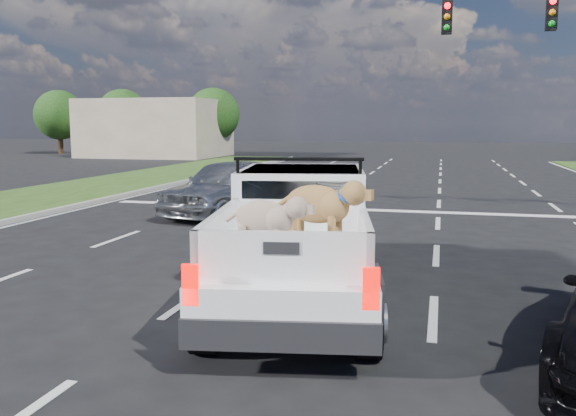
% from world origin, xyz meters
% --- Properties ---
extents(ground, '(160.00, 160.00, 0.00)m').
position_xyz_m(ground, '(0.00, 0.00, 0.00)').
color(ground, black).
rests_on(ground, ground).
extents(road_markings, '(17.75, 60.00, 0.01)m').
position_xyz_m(road_markings, '(0.00, 6.56, 0.01)').
color(road_markings, silver).
rests_on(road_markings, ground).
extents(curb_left, '(0.15, 60.00, 0.14)m').
position_xyz_m(curb_left, '(-9.05, 6.00, 0.07)').
color(curb_left, '#9D9890').
rests_on(curb_left, ground).
extents(building_left, '(10.00, 8.00, 4.40)m').
position_xyz_m(building_left, '(-20.00, 36.00, 2.20)').
color(building_left, '#C3B395').
rests_on(building_left, ground).
extents(tree_far_a, '(4.20, 4.20, 5.40)m').
position_xyz_m(tree_far_a, '(-30.00, 38.00, 3.29)').
color(tree_far_a, '#332114').
rests_on(tree_far_a, ground).
extents(tree_far_b, '(4.20, 4.20, 5.40)m').
position_xyz_m(tree_far_b, '(-24.00, 38.00, 3.29)').
color(tree_far_b, '#332114').
rests_on(tree_far_b, ground).
extents(tree_far_c, '(4.20, 4.20, 5.40)m').
position_xyz_m(tree_far_c, '(-16.00, 38.00, 3.29)').
color(tree_far_c, '#332114').
rests_on(tree_far_c, ground).
extents(pickup_truck, '(2.91, 5.85, 2.10)m').
position_xyz_m(pickup_truck, '(-0.21, 0.41, 0.97)').
color(pickup_truck, black).
rests_on(pickup_truck, ground).
extents(silver_sedan, '(3.06, 5.04, 1.60)m').
position_xyz_m(silver_sedan, '(-4.06, 8.13, 0.80)').
color(silver_sedan, '#A7AAAE').
rests_on(silver_sedan, ground).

